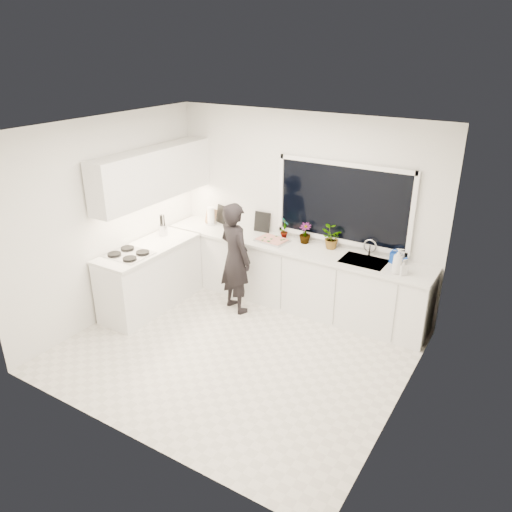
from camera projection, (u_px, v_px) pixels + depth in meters
The scene contains 25 objects.
floor at pixel (235, 352), 6.19m from camera, with size 4.00×3.50×0.02m, color beige.
wall_back at pixel (303, 210), 7.03m from camera, with size 4.00×0.02×2.70m, color white.
wall_left at pixel (108, 220), 6.62m from camera, with size 0.02×3.50×2.70m, color white.
wall_right at pixel (411, 294), 4.69m from camera, with size 0.02×3.50×2.70m, color white.
ceiling at pixel (231, 129), 5.11m from camera, with size 4.00×3.50×0.02m, color white.
window at pixel (343, 203), 6.64m from camera, with size 1.80×0.02×1.00m, color black.
base_cabinets_back at pixel (291, 276), 7.15m from camera, with size 3.92×0.58×0.88m, color white.
base_cabinets_left at pixel (151, 278), 7.09m from camera, with size 0.58×1.60×0.88m, color white.
countertop_back at pixel (292, 246), 6.96m from camera, with size 3.94×0.62×0.04m, color silver.
countertop_left at pixel (148, 248), 6.91m from camera, with size 0.62×1.60×0.04m, color silver.
upper_cabinets at pixel (153, 174), 6.86m from camera, with size 0.34×2.10×0.70m, color white.
sink at pixel (363, 264), 6.47m from camera, with size 0.58×0.42×0.14m, color silver.
faucet at pixel (370, 248), 6.57m from camera, with size 0.03×0.03×0.22m, color silver.
stovetop at pixel (129, 254), 6.63m from camera, with size 0.56×0.48×0.03m, color black.
person at pixel (235, 258), 6.86m from camera, with size 0.58×0.38×1.58m, color black.
pizza_tray at pixel (272, 240), 7.07m from camera, with size 0.44×0.32×0.03m, color silver.
pizza at pixel (272, 239), 7.07m from camera, with size 0.40×0.29×0.01m, color red.
watering_can at pixel (395, 258), 6.39m from camera, with size 0.14×0.14×0.13m, color #123CAA.
paper_towel_roll at pixel (211, 216), 7.69m from camera, with size 0.11×0.11×0.26m, color white.
knife_block at pixel (211, 216), 7.74m from camera, with size 0.13×0.10×0.22m, color #925D44.
utensil_crock at pixel (163, 230), 7.27m from camera, with size 0.13×0.13×0.16m, color silver.
picture_frame_large at pixel (221, 214), 7.75m from camera, with size 0.22×0.02×0.28m, color black.
picture_frame_small at pixel (262, 222), 7.39m from camera, with size 0.25×0.02×0.30m, color black.
herb_plants at pixel (316, 235), 6.89m from camera, with size 0.95×0.24×0.33m.
soap_bottles at pixel (399, 263), 6.04m from camera, with size 0.21×0.15×0.32m.
Camera 1 is at (2.95, -4.31, 3.54)m, focal length 35.00 mm.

